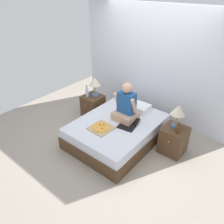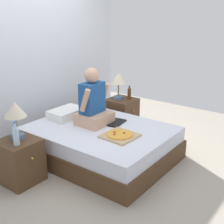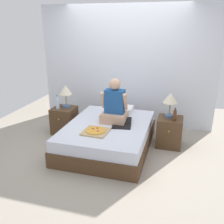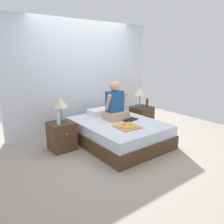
{
  "view_description": "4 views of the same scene",
  "coord_description": "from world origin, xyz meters",
  "px_view_note": "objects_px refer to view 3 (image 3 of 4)",
  "views": [
    {
      "loc": [
        2.19,
        -2.88,
        2.85
      ],
      "look_at": [
        -0.07,
        -0.09,
        0.68
      ],
      "focal_mm": 35.0,
      "sensor_mm": 36.0,
      "label": 1
    },
    {
      "loc": [
        -3.02,
        -2.48,
        2.02
      ],
      "look_at": [
        0.04,
        -0.17,
        0.69
      ],
      "focal_mm": 50.0,
      "sensor_mm": 36.0,
      "label": 2
    },
    {
      "loc": [
        1.19,
        -3.88,
        2.12
      ],
      "look_at": [
        0.12,
        -0.18,
        0.75
      ],
      "focal_mm": 40.0,
      "sensor_mm": 36.0,
      "label": 3
    },
    {
      "loc": [
        -2.61,
        -3.25,
        1.75
      ],
      "look_at": [
        -0.12,
        0.04,
        0.65
      ],
      "focal_mm": 35.0,
      "sensor_mm": 36.0,
      "label": 4
    }
  ],
  "objects_px": {
    "lamp_on_left_nightstand": "(66,91)",
    "pizza_box": "(96,131)",
    "water_bottle": "(57,103)",
    "laptop": "(122,124)",
    "beer_bottle": "(175,115)",
    "nightstand_right": "(169,132)",
    "lamp_on_right_nightstand": "(170,100)",
    "bed": "(108,136)",
    "nightstand_left": "(65,120)",
    "person_seated": "(115,106)"
  },
  "relations": [
    {
      "from": "nightstand_right",
      "to": "lamp_on_right_nightstand",
      "type": "bearing_deg",
      "value": 120.93
    },
    {
      "from": "nightstand_left",
      "to": "water_bottle",
      "type": "height_order",
      "value": "water_bottle"
    },
    {
      "from": "bed",
      "to": "nightstand_left",
      "type": "bearing_deg",
      "value": 159.85
    },
    {
      "from": "bed",
      "to": "lamp_on_right_nightstand",
      "type": "bearing_deg",
      "value": 23.12
    },
    {
      "from": "pizza_box",
      "to": "laptop",
      "type": "bearing_deg",
      "value": 50.02
    },
    {
      "from": "nightstand_left",
      "to": "nightstand_right",
      "type": "height_order",
      "value": "same"
    },
    {
      "from": "lamp_on_right_nightstand",
      "to": "water_bottle",
      "type": "bearing_deg",
      "value": -176.26
    },
    {
      "from": "water_bottle",
      "to": "nightstand_right",
      "type": "distance_m",
      "value": 2.2
    },
    {
      "from": "person_seated",
      "to": "pizza_box",
      "type": "distance_m",
      "value": 0.65
    },
    {
      "from": "lamp_on_left_nightstand",
      "to": "pizza_box",
      "type": "distance_m",
      "value": 1.29
    },
    {
      "from": "lamp_on_right_nightstand",
      "to": "laptop",
      "type": "xyz_separation_m",
      "value": [
        -0.77,
        -0.42,
        -0.39
      ]
    },
    {
      "from": "bed",
      "to": "nightstand_right",
      "type": "xyz_separation_m",
      "value": [
        1.04,
        0.38,
        0.04
      ]
    },
    {
      "from": "water_bottle",
      "to": "lamp_on_right_nightstand",
      "type": "relative_size",
      "value": 0.61
    },
    {
      "from": "nightstand_right",
      "to": "bed",
      "type": "bearing_deg",
      "value": -159.85
    },
    {
      "from": "person_seated",
      "to": "pizza_box",
      "type": "height_order",
      "value": "person_seated"
    },
    {
      "from": "beer_bottle",
      "to": "person_seated",
      "type": "relative_size",
      "value": 0.29
    },
    {
      "from": "bed",
      "to": "pizza_box",
      "type": "relative_size",
      "value": 4.49
    },
    {
      "from": "bed",
      "to": "lamp_on_left_nightstand",
      "type": "distance_m",
      "value": 1.27
    },
    {
      "from": "beer_bottle",
      "to": "laptop",
      "type": "relative_size",
      "value": 0.5
    },
    {
      "from": "nightstand_right",
      "to": "laptop",
      "type": "bearing_deg",
      "value": -155.14
    },
    {
      "from": "beer_bottle",
      "to": "pizza_box",
      "type": "xyz_separation_m",
      "value": [
        -1.21,
        -0.67,
        -0.16
      ]
    },
    {
      "from": "lamp_on_right_nightstand",
      "to": "beer_bottle",
      "type": "distance_m",
      "value": 0.29
    },
    {
      "from": "nightstand_left",
      "to": "person_seated",
      "type": "relative_size",
      "value": 0.68
    },
    {
      "from": "person_seated",
      "to": "bed",
      "type": "bearing_deg",
      "value": -110.96
    },
    {
      "from": "beer_bottle",
      "to": "nightstand_right",
      "type": "bearing_deg",
      "value": 125.01
    },
    {
      "from": "bed",
      "to": "nightstand_left",
      "type": "distance_m",
      "value": 1.11
    },
    {
      "from": "water_bottle",
      "to": "person_seated",
      "type": "xyz_separation_m",
      "value": [
        1.19,
        -0.12,
        0.09
      ]
    },
    {
      "from": "lamp_on_right_nightstand",
      "to": "pizza_box",
      "type": "distance_m",
      "value": 1.43
    },
    {
      "from": "pizza_box",
      "to": "lamp_on_right_nightstand",
      "type": "bearing_deg",
      "value": 36.64
    },
    {
      "from": "beer_bottle",
      "to": "nightstand_left",
      "type": "bearing_deg",
      "value": 177.35
    },
    {
      "from": "lamp_on_left_nightstand",
      "to": "laptop",
      "type": "distance_m",
      "value": 1.38
    },
    {
      "from": "bed",
      "to": "laptop",
      "type": "height_order",
      "value": "laptop"
    },
    {
      "from": "water_bottle",
      "to": "laptop",
      "type": "bearing_deg",
      "value": -11.56
    },
    {
      "from": "water_bottle",
      "to": "nightstand_right",
      "type": "bearing_deg",
      "value": 2.37
    },
    {
      "from": "bed",
      "to": "water_bottle",
      "type": "height_order",
      "value": "water_bottle"
    },
    {
      "from": "water_bottle",
      "to": "person_seated",
      "type": "bearing_deg",
      "value": -5.59
    },
    {
      "from": "laptop",
      "to": "bed",
      "type": "bearing_deg",
      "value": -176.98
    },
    {
      "from": "nightstand_left",
      "to": "laptop",
      "type": "bearing_deg",
      "value": -16.01
    },
    {
      "from": "bed",
      "to": "lamp_on_left_nightstand",
      "type": "height_order",
      "value": "lamp_on_left_nightstand"
    },
    {
      "from": "laptop",
      "to": "nightstand_left",
      "type": "bearing_deg",
      "value": 163.99
    },
    {
      "from": "nightstand_left",
      "to": "laptop",
      "type": "distance_m",
      "value": 1.36
    },
    {
      "from": "bed",
      "to": "person_seated",
      "type": "bearing_deg",
      "value": 69.04
    },
    {
      "from": "water_bottle",
      "to": "pizza_box",
      "type": "relative_size",
      "value": 0.66
    },
    {
      "from": "lamp_on_left_nightstand",
      "to": "pizza_box",
      "type": "relative_size",
      "value": 1.07
    },
    {
      "from": "lamp_on_left_nightstand",
      "to": "beer_bottle",
      "type": "height_order",
      "value": "lamp_on_left_nightstand"
    },
    {
      "from": "lamp_on_right_nightstand",
      "to": "pizza_box",
      "type": "xyz_separation_m",
      "value": [
        -1.11,
        -0.82,
        -0.39
      ]
    },
    {
      "from": "water_bottle",
      "to": "lamp_on_right_nightstand",
      "type": "bearing_deg",
      "value": 3.74
    },
    {
      "from": "nightstand_right",
      "to": "beer_bottle",
      "type": "xyz_separation_m",
      "value": [
        0.07,
        -0.1,
        0.36
      ]
    },
    {
      "from": "bed",
      "to": "person_seated",
      "type": "xyz_separation_m",
      "value": [
        0.07,
        0.18,
        0.51
      ]
    },
    {
      "from": "laptop",
      "to": "pizza_box",
      "type": "distance_m",
      "value": 0.53
    }
  ]
}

